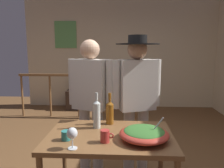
% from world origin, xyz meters
% --- Properties ---
extents(back_wall, '(4.94, 0.10, 2.80)m').
position_xyz_m(back_wall, '(0.00, 3.23, 1.40)').
color(back_wall, beige).
rests_on(back_wall, ground_plane).
extents(framed_picture, '(0.56, 0.03, 0.68)m').
position_xyz_m(framed_picture, '(-1.43, 3.17, 1.89)').
color(framed_picture, '#61A656').
extents(stair_railing, '(2.69, 0.10, 1.03)m').
position_xyz_m(stair_railing, '(-0.46, 2.20, 0.64)').
color(stair_railing, brown).
rests_on(stair_railing, ground_plane).
extents(tv_console, '(0.90, 0.40, 0.49)m').
position_xyz_m(tv_console, '(-0.91, 2.88, 0.24)').
color(tv_console, '#38281E').
rests_on(tv_console, ground_plane).
extents(flat_screen_tv, '(0.61, 0.12, 0.44)m').
position_xyz_m(flat_screen_tv, '(-0.91, 2.85, 0.75)').
color(flat_screen_tv, black).
rests_on(flat_screen_tv, tv_console).
extents(serving_table, '(1.14, 0.78, 0.77)m').
position_xyz_m(serving_table, '(-0.03, -0.71, 0.68)').
color(serving_table, brown).
rests_on(serving_table, ground_plane).
extents(salad_bowl, '(0.43, 0.43, 0.22)m').
position_xyz_m(salad_bowl, '(0.27, -0.82, 0.82)').
color(salad_bowl, '#CC3D2D').
rests_on(salad_bowl, serving_table).
extents(wine_glass, '(0.08, 0.08, 0.17)m').
position_xyz_m(wine_glass, '(-0.31, -1.02, 0.89)').
color(wine_glass, silver).
rests_on(wine_glass, serving_table).
extents(wine_bottle_clear, '(0.07, 0.07, 0.35)m').
position_xyz_m(wine_bottle_clear, '(-0.17, -0.55, 0.91)').
color(wine_bottle_clear, silver).
rests_on(wine_bottle_clear, serving_table).
extents(wine_bottle_amber, '(0.08, 0.08, 0.33)m').
position_xyz_m(wine_bottle_amber, '(-0.05, -0.43, 0.90)').
color(wine_bottle_amber, brown).
rests_on(wine_bottle_amber, serving_table).
extents(mug_teal, '(0.12, 0.08, 0.08)m').
position_xyz_m(mug_teal, '(-0.40, -0.86, 0.81)').
color(mug_teal, teal).
rests_on(mug_teal, serving_table).
extents(mug_red, '(0.11, 0.08, 0.11)m').
position_xyz_m(mug_red, '(-0.06, -0.89, 0.82)').
color(mug_red, '#B7332D').
rests_on(mug_red, serving_table).
extents(person_standing_left, '(0.56, 0.34, 1.64)m').
position_xyz_m(person_standing_left, '(-0.31, -0.06, 0.97)').
color(person_standing_left, beige).
rests_on(person_standing_left, ground_plane).
extents(person_standing_right, '(0.58, 0.49, 1.69)m').
position_xyz_m(person_standing_right, '(0.24, -0.06, 1.02)').
color(person_standing_right, beige).
rests_on(person_standing_right, ground_plane).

